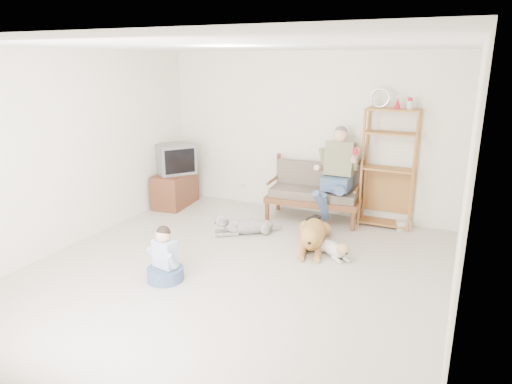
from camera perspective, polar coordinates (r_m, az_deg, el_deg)
The scene contains 17 objects.
floor at distance 5.76m, azimuth -3.11°, elevation -10.14°, with size 5.50×5.50×0.00m, color beige.
ceiling at distance 5.16m, azimuth -3.58°, elevation 17.79°, with size 5.50×5.50×0.00m, color white.
wall_back at distance 7.79m, azimuth 6.34°, elevation 7.23°, with size 5.00×5.00×0.00m, color silver.
wall_front at distance 3.27m, azimuth -26.91°, elevation -7.31°, with size 5.00×5.00×0.00m, color silver.
wall_left at distance 6.83m, azimuth -22.22°, elevation 4.85°, with size 5.50×5.50×0.00m, color silver.
wall_right at distance 4.70m, azimuth 24.63°, elevation -0.17°, with size 5.50×5.50×0.00m, color silver.
loveseat at distance 7.56m, azimuth 7.39°, elevation 0.21°, with size 1.55×0.82×0.95m.
man at distance 7.20m, azimuth 9.58°, elevation 1.22°, with size 0.59×0.85×1.38m.
etagere at distance 7.35m, azimuth 16.23°, elevation 2.96°, with size 0.82×0.36×2.16m.
book_stack at distance 7.50m, azimuth 17.96°, elevation -3.99°, with size 0.21×0.15×0.13m, color white.
tv_stand at distance 8.38m, azimuth -10.10°, elevation 0.36°, with size 0.59×0.95×0.60m.
crt_tv at distance 8.24m, azimuth -10.05°, elevation 4.12°, with size 0.78×0.81×0.52m.
wall_outlet at distance 8.47m, azimuth -1.93°, elevation 0.78°, with size 0.12×0.02×0.08m, color silver.
golden_retriever at distance 6.51m, azimuth 7.06°, elevation -5.34°, with size 0.58×1.40×0.44m.
shaggy_dog at distance 6.95m, azimuth -1.66°, elevation -4.20°, with size 0.92×0.71×0.33m.
terrier at distance 6.25m, azimuth 9.94°, elevation -7.08°, with size 0.57×0.53×0.27m.
child at distance 5.61m, azimuth -11.31°, elevation -8.43°, with size 0.44×0.44×0.69m.
Camera 1 is at (2.45, -4.54, 2.56)m, focal length 32.00 mm.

